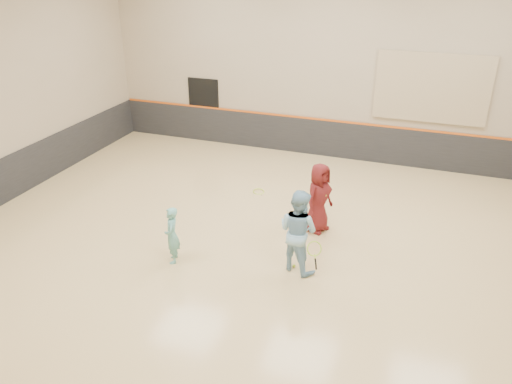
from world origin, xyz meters
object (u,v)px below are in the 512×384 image
(instructor, at_px, (298,231))
(spare_racket, at_px, (259,190))
(young_man, at_px, (319,198))
(girl, at_px, (172,235))

(instructor, xyz_separation_m, spare_racket, (-1.99, 3.21, -0.85))
(instructor, xyz_separation_m, young_man, (0.02, 1.73, -0.06))
(instructor, relative_size, spare_racket, 2.57)
(girl, distance_m, young_man, 3.52)
(girl, bearing_deg, young_man, 108.86)
(girl, xyz_separation_m, spare_racket, (0.59, 3.85, -0.58))
(instructor, height_order, spare_racket, instructor)
(girl, distance_m, instructor, 2.67)
(girl, relative_size, young_man, 0.75)
(young_man, xyz_separation_m, spare_racket, (-2.02, 1.48, -0.79))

